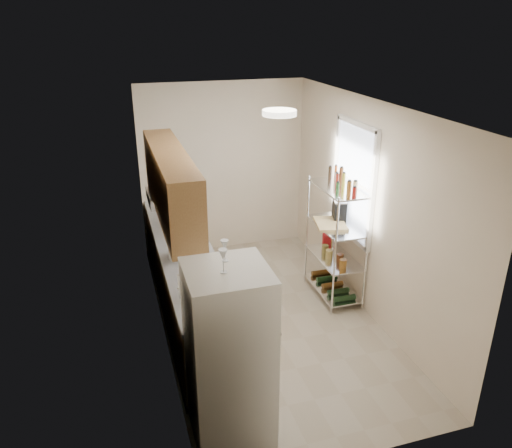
{
  "coord_description": "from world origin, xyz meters",
  "views": [
    {
      "loc": [
        -1.65,
        -4.95,
        3.44
      ],
      "look_at": [
        -0.07,
        0.25,
        1.17
      ],
      "focal_mm": 35.0,
      "sensor_mm": 36.0,
      "label": 1
    }
  ],
  "objects_px": {
    "refrigerator": "(229,355)",
    "frying_pan_large": "(177,235)",
    "rice_cooker": "(180,249)",
    "espresso_machine": "(339,210)",
    "cutting_board": "(331,224)"
  },
  "relations": [
    {
      "from": "refrigerator",
      "to": "frying_pan_large",
      "type": "distance_m",
      "value": 2.36
    },
    {
      "from": "rice_cooker",
      "to": "espresso_machine",
      "type": "distance_m",
      "value": 2.12
    },
    {
      "from": "frying_pan_large",
      "to": "espresso_machine",
      "type": "bearing_deg",
      "value": -10.86
    },
    {
      "from": "refrigerator",
      "to": "cutting_board",
      "type": "xyz_separation_m",
      "value": [
        1.8,
        1.92,
        0.21
      ]
    },
    {
      "from": "refrigerator",
      "to": "frying_pan_large",
      "type": "bearing_deg",
      "value": 91.82
    },
    {
      "from": "espresso_machine",
      "to": "frying_pan_large",
      "type": "bearing_deg",
      "value": -172.31
    },
    {
      "from": "rice_cooker",
      "to": "frying_pan_large",
      "type": "xyz_separation_m",
      "value": [
        0.05,
        0.58,
        -0.09
      ]
    },
    {
      "from": "refrigerator",
      "to": "cutting_board",
      "type": "bearing_deg",
      "value": 46.81
    },
    {
      "from": "rice_cooker",
      "to": "cutting_board",
      "type": "distance_m",
      "value": 1.93
    },
    {
      "from": "refrigerator",
      "to": "frying_pan_large",
      "type": "relative_size",
      "value": 6.57
    },
    {
      "from": "rice_cooker",
      "to": "frying_pan_large",
      "type": "relative_size",
      "value": 1.12
    },
    {
      "from": "frying_pan_large",
      "to": "espresso_machine",
      "type": "relative_size",
      "value": 0.91
    },
    {
      "from": "rice_cooker",
      "to": "cutting_board",
      "type": "bearing_deg",
      "value": 4.11
    },
    {
      "from": "cutting_board",
      "to": "refrigerator",
      "type": "bearing_deg",
      "value": -133.19
    },
    {
      "from": "cutting_board",
      "to": "espresso_machine",
      "type": "height_order",
      "value": "espresso_machine"
    }
  ]
}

